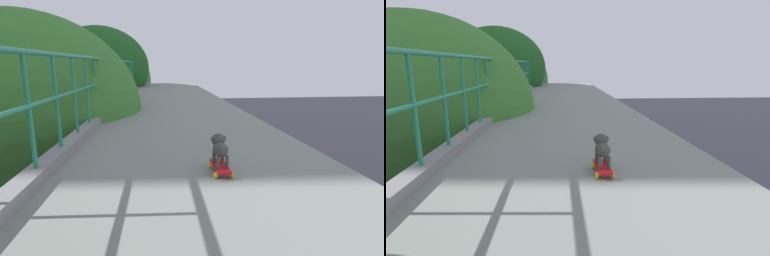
% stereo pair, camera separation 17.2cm
% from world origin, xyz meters
% --- Properties ---
extents(car_silver_fifth, '(1.82, 4.51, 1.46)m').
position_xyz_m(car_silver_fifth, '(-5.10, 11.35, 0.71)').
color(car_silver_fifth, '#AEBBBA').
rests_on(car_silver_fifth, ground).
extents(city_bus, '(2.76, 10.08, 3.27)m').
position_xyz_m(city_bus, '(-8.59, 21.25, 1.85)').
color(city_bus, navy).
rests_on(city_bus, ground).
extents(roadside_tree_mid, '(5.54, 5.54, 8.59)m').
position_xyz_m(roadside_tree_mid, '(-2.26, 5.89, 6.12)').
color(roadside_tree_mid, '#4C312C').
rests_on(roadside_tree_mid, ground).
extents(roadside_tree_far, '(5.03, 5.03, 9.27)m').
position_xyz_m(roadside_tree_far, '(-2.06, 14.14, 7.11)').
color(roadside_tree_far, brown).
rests_on(roadside_tree_far, ground).
extents(roadside_tree_farthest, '(5.36, 5.36, 8.85)m').
position_xyz_m(roadside_tree_farthest, '(-2.25, 17.70, 6.30)').
color(roadside_tree_farthest, brown).
rests_on(roadside_tree_farthest, ground).
extents(toy_skateboard, '(0.19, 0.44, 0.08)m').
position_xyz_m(toy_skateboard, '(1.57, 1.43, 6.31)').
color(toy_skateboard, red).
rests_on(toy_skateboard, overpass_deck).
extents(small_dog, '(0.17, 0.37, 0.31)m').
position_xyz_m(small_dog, '(1.57, 1.47, 6.52)').
color(small_dog, '#494943').
rests_on(small_dog, toy_skateboard).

